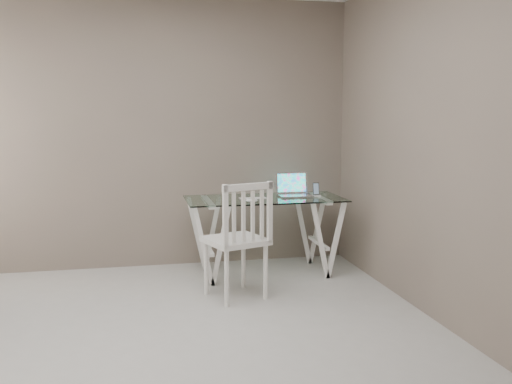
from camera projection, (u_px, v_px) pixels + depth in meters
room at (154, 86)px, 3.47m from camera, size 4.50×4.52×2.71m
desk at (265, 235)px, 5.52m from camera, size 1.50×0.70×0.75m
chair at (240, 235)px, 4.72m from camera, size 0.58×0.58×1.00m
laptop at (294, 190)px, 5.62m from camera, size 0.32×0.26×0.23m
keyboard at (253, 199)px, 5.41m from camera, size 0.27×0.12×0.01m
mouse at (252, 200)px, 5.20m from camera, size 0.11×0.07×0.04m
phone_dock at (316, 193)px, 5.57m from camera, size 0.07×0.07×0.14m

